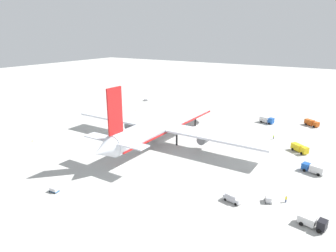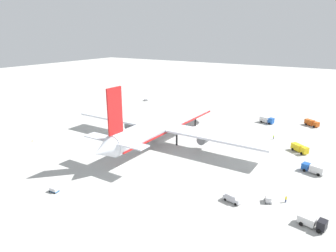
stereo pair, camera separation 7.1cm
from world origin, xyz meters
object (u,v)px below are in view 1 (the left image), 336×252
at_px(ground_worker_2, 274,137).
at_px(ground_worker_0, 286,199).
at_px(service_truck_2, 300,148).
at_px(baggage_cart_0, 268,199).
at_px(traffic_cone_1, 135,110).
at_px(airliner, 167,123).
at_px(service_truck_1, 313,222).
at_px(baggage_cart_2, 54,189).
at_px(traffic_cone_0, 32,141).
at_px(service_truck_3, 267,120).
at_px(service_truck_4, 314,168).
at_px(service_van, 232,198).
at_px(service_truck_0, 312,123).
at_px(baggage_cart_1, 145,100).

bearing_deg(ground_worker_2, ground_worker_0, -163.30).
bearing_deg(service_truck_2, baggage_cart_0, 178.68).
bearing_deg(traffic_cone_1, baggage_cart_0, -123.52).
xyz_separation_m(airliner, ground_worker_0, (-22.11, -48.34, -6.32)).
relative_size(service_truck_1, baggage_cart_0, 2.03).
distance_m(service_truck_1, traffic_cone_1, 112.98).
xyz_separation_m(airliner, service_truck_2, (14.68, -45.51, -5.72)).
height_order(baggage_cart_0, baggage_cart_2, baggage_cart_0).
distance_m(airliner, traffic_cone_0, 52.28).
bearing_deg(airliner, traffic_cone_0, 122.47).
relative_size(service_truck_2, service_truck_3, 0.95).
bearing_deg(airliner, baggage_cart_2, 174.78).
relative_size(service_truck_1, ground_worker_0, 3.47).
height_order(service_truck_2, ground_worker_2, service_truck_2).
height_order(service_truck_4, traffic_cone_0, service_truck_4).
bearing_deg(service_truck_4, service_truck_3, 29.27).
bearing_deg(service_truck_1, service_van, 87.62).
bearing_deg(service_truck_1, airliner, 61.87).
xyz_separation_m(service_truck_0, baggage_cart_2, (-99.37, 49.22, -0.78)).
bearing_deg(service_truck_0, baggage_cart_1, 88.01).
xyz_separation_m(baggage_cart_1, ground_worker_0, (-75.99, -97.39, 0.14)).
height_order(baggage_cart_2, traffic_cone_0, baggage_cart_2).
bearing_deg(service_truck_4, traffic_cone_1, 70.59).
distance_m(service_truck_1, service_truck_4, 29.02).
bearing_deg(ground_worker_2, baggage_cart_2, 151.69).
xyz_separation_m(service_truck_2, service_van, (-43.41, 8.49, -0.45)).
bearing_deg(ground_worker_2, service_truck_1, -158.86).
xyz_separation_m(service_truck_4, traffic_cone_1, (32.32, 91.72, -1.16)).
height_order(baggage_cart_0, traffic_cone_1, baggage_cart_0).
xyz_separation_m(service_truck_0, baggage_cart_0, (-74.88, 0.15, -0.63)).
bearing_deg(service_van, service_truck_4, -27.92).
height_order(service_truck_4, baggage_cart_2, service_truck_4).
relative_size(service_truck_1, baggage_cart_1, 2.27).
xyz_separation_m(airliner, traffic_cone_0, (-27.82, 43.71, -6.92)).
distance_m(baggage_cart_0, ground_worker_2, 49.03).
bearing_deg(service_truck_1, service_truck_4, 6.48).
relative_size(service_truck_0, service_truck_2, 1.04).
height_order(service_van, baggage_cart_1, service_van).
height_order(baggage_cart_0, ground_worker_2, ground_worker_2).
relative_size(airliner, service_van, 16.39).
xyz_separation_m(service_truck_1, ground_worker_2, (53.21, 20.58, -0.48)).
distance_m(service_truck_4, ground_worker_2, 29.90).
bearing_deg(ground_worker_2, service_van, -177.35).
bearing_deg(service_truck_0, airliner, 138.51).
distance_m(service_truck_0, service_truck_4, 51.77).
xyz_separation_m(service_truck_0, service_truck_4, (-51.27, -7.13, -0.03)).
bearing_deg(traffic_cone_1, service_truck_1, -122.77).
xyz_separation_m(airliner, service_truck_3, (44.66, -26.49, -5.61)).
distance_m(service_truck_1, baggage_cart_0, 11.79).
xyz_separation_m(ground_worker_0, ground_worker_2, (45.84, 13.75, -0.04)).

